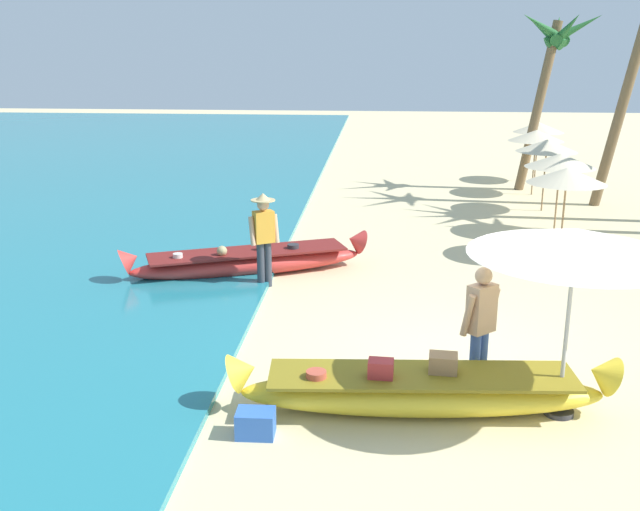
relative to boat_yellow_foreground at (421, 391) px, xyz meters
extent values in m
plane|color=beige|center=(0.74, 1.24, -0.28)|extent=(80.00, 80.00, 0.00)
ellipsoid|color=yellow|center=(0.00, 0.00, -0.04)|extent=(4.46, 1.11, 0.48)
cone|color=yellow|center=(2.16, 0.14, 0.25)|extent=(0.46, 0.52, 0.56)
cone|color=yellow|center=(-2.15, -0.14, 0.25)|extent=(0.46, 0.52, 0.56)
cube|color=olive|center=(0.00, 0.00, 0.20)|extent=(3.75, 1.08, 0.04)
cylinder|color=#B74C38|center=(-1.26, -0.19, 0.25)|extent=(0.25, 0.25, 0.10)
cube|color=#B73333|center=(-0.49, -0.11, 0.32)|extent=(0.32, 0.24, 0.23)
cube|color=#9E754C|center=(0.26, 0.09, 0.32)|extent=(0.37, 0.30, 0.24)
ellipsoid|color=red|center=(-3.08, 5.31, -0.05)|extent=(4.51, 2.49, 0.46)
cone|color=red|center=(-1.03, 6.15, 0.23)|extent=(0.59, 0.63, 0.57)
cone|color=red|center=(-5.13, 4.47, 0.23)|extent=(0.59, 0.63, 0.57)
cube|color=maroon|center=(-3.08, 5.31, 0.18)|extent=(3.85, 2.23, 0.04)
cylinder|color=silver|center=(-4.30, 4.74, 0.23)|extent=(0.18, 0.18, 0.10)
sphere|color=tan|center=(-3.52, 4.98, 0.28)|extent=(0.20, 0.20, 0.20)
sphere|color=tan|center=(-2.85, 5.40, 0.26)|extent=(0.17, 0.17, 0.17)
cylinder|color=#2D2D33|center=(-2.23, 5.57, 0.23)|extent=(0.23, 0.23, 0.10)
cylinder|color=#333842|center=(-2.58, 4.64, 0.14)|extent=(0.14, 0.14, 0.85)
cylinder|color=#333842|center=(-2.71, 4.57, 0.14)|extent=(0.14, 0.14, 0.85)
cube|color=gold|center=(-2.64, 4.60, 0.86)|extent=(0.42, 0.37, 0.58)
cylinder|color=tan|center=(-2.44, 4.70, 0.81)|extent=(0.18, 0.22, 0.53)
cylinder|color=tan|center=(-2.83, 4.47, 0.81)|extent=(0.18, 0.22, 0.53)
sphere|color=tan|center=(-2.64, 4.60, 1.27)|extent=(0.22, 0.22, 0.22)
cylinder|color=tan|center=(-2.64, 4.60, 1.35)|extent=(0.44, 0.44, 0.02)
cone|color=tan|center=(-2.64, 4.60, 1.42)|extent=(0.26, 0.26, 0.12)
cylinder|color=#3D5BA8|center=(0.72, 0.67, 0.11)|extent=(0.14, 0.14, 0.79)
cylinder|color=#3D5BA8|center=(0.82, 0.77, 0.11)|extent=(0.14, 0.14, 0.79)
cube|color=tan|center=(0.77, 0.72, 0.82)|extent=(0.42, 0.40, 0.63)
cylinder|color=tan|center=(0.58, 0.58, 0.77)|extent=(0.20, 0.21, 0.57)
cylinder|color=tan|center=(0.93, 0.89, 0.77)|extent=(0.20, 0.21, 0.57)
sphere|color=tan|center=(0.77, 0.72, 1.26)|extent=(0.22, 0.22, 0.22)
cylinder|color=#B7B7BC|center=(1.68, 0.07, 0.87)|extent=(0.05, 0.05, 2.31)
cone|color=silver|center=(1.68, 0.07, 1.90)|extent=(2.45, 2.45, 0.31)
cylinder|color=#333338|center=(1.68, 0.07, -0.25)|extent=(0.36, 0.36, 0.06)
cylinder|color=#8E6B47|center=(3.24, 6.97, 0.67)|extent=(0.04, 0.04, 1.90)
cone|color=beige|center=(3.24, 6.97, 1.47)|extent=(1.60, 1.60, 0.32)
cylinder|color=#8E6B47|center=(3.57, 9.02, 0.67)|extent=(0.04, 0.04, 1.90)
cone|color=beige|center=(3.57, 9.02, 1.47)|extent=(1.60, 1.60, 0.32)
cylinder|color=#8E6B47|center=(3.80, 11.57, 0.67)|extent=(0.04, 0.04, 1.90)
cone|color=beige|center=(3.80, 11.57, 1.47)|extent=(1.60, 1.60, 0.32)
cylinder|color=#8E6B47|center=(3.95, 13.77, 0.67)|extent=(0.04, 0.04, 1.90)
cone|color=beige|center=(3.95, 13.77, 1.47)|extent=(1.60, 1.60, 0.32)
cylinder|color=#8E6B47|center=(4.46, 15.98, 0.67)|extent=(0.04, 0.04, 1.90)
cone|color=beige|center=(4.46, 15.98, 1.47)|extent=(1.60, 1.60, 0.32)
cylinder|color=brown|center=(5.97, 12.41, 3.05)|extent=(1.41, 0.28, 6.70)
cylinder|color=brown|center=(4.09, 14.55, 2.20)|extent=(1.04, 0.28, 5.01)
cone|color=#23602D|center=(4.94, 14.55, 4.44)|extent=(1.68, 0.37, 1.11)
cone|color=#23602D|center=(4.58, 14.98, 4.48)|extent=(0.73, 1.64, 1.02)
cone|color=#23602D|center=(4.16, 14.80, 4.41)|extent=(1.32, 1.15, 1.12)
cone|color=#23602D|center=(4.05, 14.26, 4.47)|extent=(1.74, 1.33, 1.07)
cone|color=#23602D|center=(4.61, 14.15, 4.41)|extent=(0.82, 1.50, 1.14)
cube|color=blue|center=(-1.91, -0.73, -0.13)|extent=(0.45, 0.33, 0.31)
camera|label=1|loc=(-0.55, -8.18, 4.07)|focal=41.18mm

